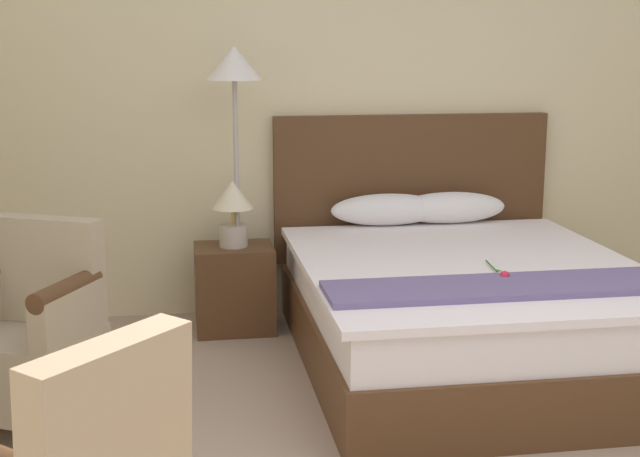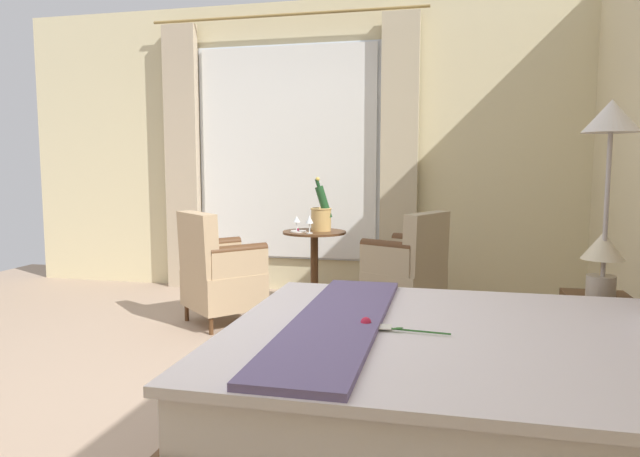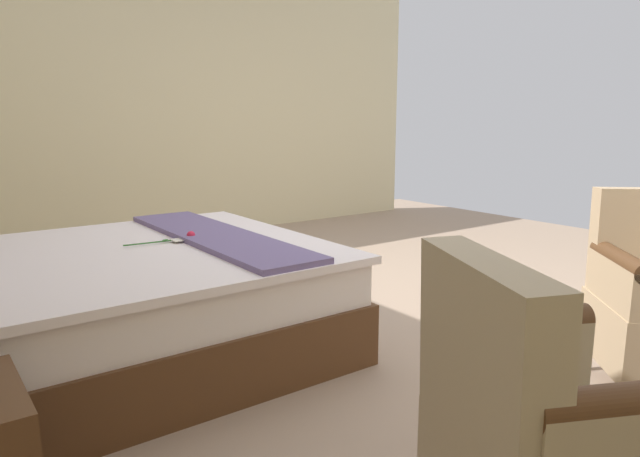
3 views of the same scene
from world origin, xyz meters
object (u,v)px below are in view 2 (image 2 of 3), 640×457
object	(u,v)px
side_table_round	(314,263)
snack_plate	(298,231)
bed	(490,391)
nightstand	(598,339)
bedside_lamp	(602,257)
floor_lamp_brass	(610,150)
wine_glass_near_bucket	(297,220)
wine_glass_near_edge	(309,220)
armchair_facing_bed	(219,274)
armchair_by_window	(408,275)
champagne_bucket	(321,215)

from	to	relation	value
side_table_round	snack_plate	distance (m)	0.34
bed	nightstand	distance (m)	1.38
nightstand	bedside_lamp	size ratio (longest dim) A/B	1.30
bedside_lamp	floor_lamp_brass	size ratio (longest dim) A/B	0.24
wine_glass_near_bucket	bed	bearing A→B (deg)	32.13
nightstand	snack_plate	size ratio (longest dim) A/B	3.66
bedside_lamp	wine_glass_near_bucket	xyz separation A→B (m)	(-1.28, -2.26, 0.05)
floor_lamp_brass	snack_plate	distance (m)	2.61
floor_lamp_brass	bedside_lamp	bearing A→B (deg)	-177.02
wine_glass_near_edge	armchair_facing_bed	distance (m)	0.91
wine_glass_near_edge	armchair_by_window	distance (m)	0.97
nightstand	wine_glass_near_bucket	size ratio (longest dim) A/B	3.87
champagne_bucket	bed	bearing A→B (deg)	27.86
armchair_by_window	armchair_facing_bed	size ratio (longest dim) A/B	1.00
bed	armchair_facing_bed	distance (m)	2.75
wine_glass_near_bucket	snack_plate	bearing A→B (deg)	22.67
bed	champagne_bucket	distance (m)	2.89
wine_glass_near_bucket	wine_glass_near_edge	distance (m)	0.24
wine_glass_near_edge	armchair_facing_bed	xyz separation A→B (m)	(0.45, -0.66, -0.42)
bed	armchair_facing_bed	xyz separation A→B (m)	(-1.84, -2.05, 0.09)
bed	side_table_round	distance (m)	2.82
bedside_lamp	armchair_by_window	bearing A→B (deg)	-129.34
armchair_facing_bed	floor_lamp_brass	bearing A→B (deg)	76.13
floor_lamp_brass	armchair_facing_bed	bearing A→B (deg)	-103.87
nightstand	floor_lamp_brass	xyz separation A→B (m)	(0.03, 0.00, 1.15)
side_table_round	wine_glass_near_bucket	bearing A→B (deg)	-91.56
nightstand	champagne_bucket	xyz separation A→B (m)	(-1.33, -2.04, 0.61)
floor_lamp_brass	armchair_by_window	distance (m)	1.89
snack_plate	wine_glass_near_edge	bearing A→B (deg)	60.98
champagne_bucket	armchair_facing_bed	size ratio (longest dim) A/B	0.52
side_table_round	champagne_bucket	xyz separation A→B (m)	(-0.05, 0.05, 0.43)
bedside_lamp	champagne_bucket	bearing A→B (deg)	-123.08
wine_glass_near_bucket	snack_plate	xyz separation A→B (m)	(0.10, 0.04, -0.09)
bed	wine_glass_near_bucket	distance (m)	2.95
bedside_lamp	snack_plate	world-z (taller)	bedside_lamp
floor_lamp_brass	champagne_bucket	bearing A→B (deg)	-123.56
wine_glass_near_edge	champagne_bucket	bearing A→B (deg)	164.88
floor_lamp_brass	bed	bearing A→B (deg)	-31.72
nightstand	armchair_facing_bed	size ratio (longest dim) A/B	0.55
bed	champagne_bucket	bearing A→B (deg)	-152.14
bed	side_table_round	xyz separation A→B (m)	(-2.46, -1.38, 0.10)
champagne_bucket	nightstand	bearing A→B (deg)	56.92
bed	armchair_facing_bed	size ratio (longest dim) A/B	2.40
bed	floor_lamp_brass	distance (m)	1.73
wine_glass_near_bucket	armchair_facing_bed	xyz separation A→B (m)	(0.62, -0.50, -0.40)
floor_lamp_brass	champagne_bucket	distance (m)	2.50
wine_glass_near_bucket	armchair_facing_bed	distance (m)	0.90
bed	wine_glass_near_bucket	xyz separation A→B (m)	(-2.46, -1.55, 0.49)
bedside_lamp	snack_plate	size ratio (longest dim) A/B	2.81
champagne_bucket	wine_glass_near_edge	bearing A→B (deg)	-15.12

